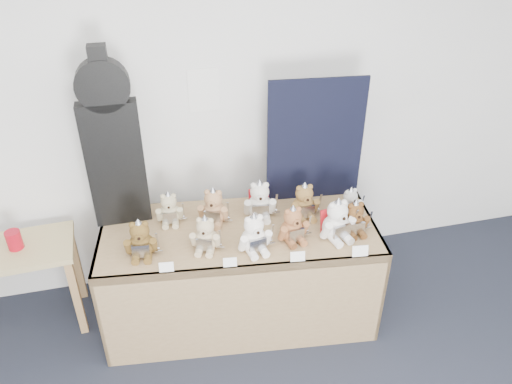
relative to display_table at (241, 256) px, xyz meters
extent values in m
plane|color=white|center=(-0.18, 0.68, 0.75)|extent=(6.00, 0.00, 6.00)
cube|color=white|center=(-0.09, 0.67, 0.91)|extent=(0.21, 0.00, 0.30)
cube|color=olive|center=(0.01, 0.08, 0.13)|extent=(1.90, 0.98, 0.06)
cube|color=olive|center=(-0.04, -0.29, -0.22)|extent=(1.81, 0.24, 0.76)
cube|color=olive|center=(-0.89, 0.19, -0.22)|extent=(0.11, 0.76, 0.76)
cube|color=olive|center=(0.90, -0.03, -0.22)|extent=(0.11, 0.76, 0.76)
cube|color=tan|center=(-1.47, 0.34, 0.06)|extent=(0.83, 0.49, 0.04)
cube|color=olive|center=(-1.10, 0.17, -0.28)|extent=(0.05, 0.05, 0.63)
cube|color=olive|center=(-1.12, 0.54, -0.28)|extent=(0.05, 0.05, 0.63)
cube|color=black|center=(-0.71, 0.38, 0.58)|extent=(0.36, 0.11, 0.84)
cylinder|color=black|center=(-0.71, 0.38, 1.11)|extent=(0.32, 0.11, 0.32)
cube|color=black|center=(-0.71, 0.38, 1.23)|extent=(0.11, 0.09, 0.21)
cube|color=black|center=(0.61, 0.34, 0.61)|extent=(0.66, 0.09, 0.89)
cylinder|color=#B00B1C|center=(-1.42, 0.34, 0.14)|extent=(0.10, 0.10, 0.13)
ellipsoid|color=brown|center=(-0.62, -0.03, 0.23)|extent=(0.18, 0.15, 0.16)
sphere|color=brown|center=(-0.62, -0.03, 0.34)|extent=(0.12, 0.12, 0.12)
cylinder|color=brown|center=(-0.62, -0.08, 0.33)|extent=(0.05, 0.03, 0.05)
sphere|color=black|center=(-0.63, -0.10, 0.33)|extent=(0.02, 0.02, 0.02)
sphere|color=brown|center=(-0.66, -0.03, 0.38)|extent=(0.04, 0.04, 0.04)
sphere|color=brown|center=(-0.58, -0.03, 0.38)|extent=(0.04, 0.04, 0.04)
cylinder|color=brown|center=(-0.70, -0.04, 0.24)|extent=(0.06, 0.09, 0.12)
cylinder|color=brown|center=(-0.54, -0.06, 0.24)|extent=(0.06, 0.09, 0.12)
cylinder|color=brown|center=(-0.66, -0.08, 0.19)|extent=(0.06, 0.11, 0.05)
cylinder|color=brown|center=(-0.59, -0.09, 0.19)|extent=(0.06, 0.11, 0.05)
cube|color=silver|center=(-0.63, -0.09, 0.23)|extent=(0.11, 0.03, 0.09)
cone|color=silver|center=(-0.62, -0.03, 0.39)|extent=(0.10, 0.10, 0.08)
cube|color=silver|center=(-0.52, -0.07, 0.26)|extent=(0.02, 0.04, 0.17)
cube|color=silver|center=(-0.52, -0.07, 0.20)|extent=(0.05, 0.01, 0.01)
ellipsoid|color=#C2AE89|center=(-0.23, -0.07, 0.23)|extent=(0.19, 0.17, 0.15)
sphere|color=#C2AE89|center=(-0.23, -0.07, 0.33)|extent=(0.11, 0.11, 0.11)
cylinder|color=#C2AE89|center=(-0.25, -0.11, 0.32)|extent=(0.05, 0.04, 0.05)
sphere|color=black|center=(-0.25, -0.13, 0.32)|extent=(0.02, 0.02, 0.02)
sphere|color=#C2AE89|center=(-0.26, -0.05, 0.37)|extent=(0.04, 0.04, 0.04)
sphere|color=#C2AE89|center=(-0.20, -0.08, 0.37)|extent=(0.04, 0.04, 0.04)
cylinder|color=#C2AE89|center=(-0.30, -0.06, 0.23)|extent=(0.07, 0.09, 0.11)
cylinder|color=#C2AE89|center=(-0.17, -0.11, 0.23)|extent=(0.07, 0.09, 0.11)
cylinder|color=#C2AE89|center=(-0.28, -0.10, 0.18)|extent=(0.08, 0.11, 0.05)
cylinder|color=#C2AE89|center=(-0.21, -0.13, 0.18)|extent=(0.08, 0.11, 0.05)
cube|color=silver|center=(-0.25, -0.12, 0.23)|extent=(0.10, 0.05, 0.08)
cone|color=silver|center=(-0.23, -0.07, 0.38)|extent=(0.09, 0.09, 0.07)
cube|color=silver|center=(-0.15, -0.13, 0.26)|extent=(0.02, 0.04, 0.16)
cube|color=silver|center=(-0.15, -0.13, 0.20)|extent=(0.05, 0.02, 0.01)
ellipsoid|color=white|center=(0.05, -0.15, 0.23)|extent=(0.18, 0.16, 0.17)
sphere|color=white|center=(0.05, -0.15, 0.35)|extent=(0.12, 0.12, 0.12)
cylinder|color=white|center=(0.06, -0.20, 0.34)|extent=(0.05, 0.03, 0.05)
sphere|color=black|center=(0.06, -0.22, 0.34)|extent=(0.02, 0.02, 0.02)
sphere|color=white|center=(0.02, -0.15, 0.39)|extent=(0.04, 0.04, 0.04)
sphere|color=white|center=(0.09, -0.14, 0.39)|extent=(0.04, 0.04, 0.04)
cylinder|color=white|center=(-0.02, -0.18, 0.24)|extent=(0.06, 0.10, 0.13)
cylinder|color=white|center=(0.14, -0.16, 0.24)|extent=(0.06, 0.10, 0.13)
cylinder|color=white|center=(0.03, -0.21, 0.19)|extent=(0.06, 0.11, 0.05)
cylinder|color=white|center=(0.10, -0.20, 0.19)|extent=(0.06, 0.11, 0.05)
cube|color=silver|center=(0.06, -0.21, 0.24)|extent=(0.11, 0.03, 0.09)
cone|color=silver|center=(0.05, -0.15, 0.40)|extent=(0.10, 0.10, 0.08)
cube|color=silver|center=(0.16, -0.17, 0.27)|extent=(0.02, 0.04, 0.18)
cube|color=silver|center=(0.16, -0.17, 0.20)|extent=(0.05, 0.01, 0.01)
ellipsoid|color=#9C613B|center=(0.31, -0.11, 0.23)|extent=(0.18, 0.16, 0.16)
sphere|color=#9C613B|center=(0.31, -0.11, 0.34)|extent=(0.12, 0.12, 0.12)
cylinder|color=#9C613B|center=(0.32, -0.16, 0.33)|extent=(0.05, 0.03, 0.05)
sphere|color=black|center=(0.32, -0.17, 0.33)|extent=(0.02, 0.02, 0.02)
sphere|color=#9C613B|center=(0.28, -0.11, 0.38)|extent=(0.04, 0.04, 0.04)
sphere|color=#9C613B|center=(0.35, -0.10, 0.38)|extent=(0.04, 0.04, 0.04)
cylinder|color=#9C613B|center=(0.24, -0.14, 0.24)|extent=(0.06, 0.09, 0.12)
cylinder|color=#9C613B|center=(0.39, -0.12, 0.24)|extent=(0.06, 0.09, 0.12)
cylinder|color=#9C613B|center=(0.29, -0.17, 0.18)|extent=(0.06, 0.11, 0.05)
cylinder|color=#9C613B|center=(0.36, -0.16, 0.18)|extent=(0.06, 0.11, 0.05)
cube|color=silver|center=(0.32, -0.17, 0.23)|extent=(0.10, 0.03, 0.09)
cone|color=silver|center=(0.31, -0.11, 0.38)|extent=(0.10, 0.10, 0.08)
cube|color=silver|center=(0.42, -0.12, 0.26)|extent=(0.02, 0.04, 0.17)
cube|color=silver|center=(0.42, -0.12, 0.20)|extent=(0.05, 0.01, 0.01)
ellipsoid|color=white|center=(0.59, -0.15, 0.24)|extent=(0.21, 0.18, 0.18)
sphere|color=white|center=(0.59, -0.15, 0.36)|extent=(0.13, 0.13, 0.13)
cylinder|color=white|center=(0.60, -0.21, 0.35)|extent=(0.06, 0.04, 0.06)
sphere|color=black|center=(0.61, -0.22, 0.35)|extent=(0.02, 0.02, 0.02)
sphere|color=white|center=(0.55, -0.16, 0.41)|extent=(0.04, 0.04, 0.04)
sphere|color=white|center=(0.63, -0.14, 0.41)|extent=(0.04, 0.04, 0.04)
cylinder|color=white|center=(0.51, -0.19, 0.25)|extent=(0.07, 0.11, 0.14)
cylinder|color=white|center=(0.68, -0.16, 0.25)|extent=(0.07, 0.11, 0.14)
cylinder|color=white|center=(0.56, -0.22, 0.19)|extent=(0.07, 0.13, 0.05)
cylinder|color=white|center=(0.64, -0.20, 0.19)|extent=(0.07, 0.13, 0.05)
cube|color=silver|center=(0.61, -0.22, 0.24)|extent=(0.12, 0.04, 0.10)
cone|color=silver|center=(0.59, -0.15, 0.42)|extent=(0.11, 0.11, 0.09)
cube|color=silver|center=(0.71, -0.16, 0.28)|extent=(0.02, 0.05, 0.19)
cube|color=silver|center=(0.71, -0.16, 0.20)|extent=(0.05, 0.02, 0.01)
cube|color=#B3141D|center=(0.58, -0.08, 0.25)|extent=(0.15, 0.06, 0.16)
ellipsoid|color=brown|center=(0.72, -0.13, 0.23)|extent=(0.15, 0.13, 0.15)
sphere|color=brown|center=(0.72, -0.13, 0.33)|extent=(0.11, 0.11, 0.11)
cylinder|color=brown|center=(0.73, -0.17, 0.32)|extent=(0.05, 0.03, 0.05)
sphere|color=black|center=(0.73, -0.19, 0.32)|extent=(0.02, 0.02, 0.02)
sphere|color=brown|center=(0.69, -0.13, 0.37)|extent=(0.04, 0.04, 0.04)
sphere|color=brown|center=(0.76, -0.13, 0.37)|extent=(0.04, 0.04, 0.04)
cylinder|color=brown|center=(0.65, -0.15, 0.23)|extent=(0.04, 0.08, 0.11)
cylinder|color=brown|center=(0.80, -0.15, 0.23)|extent=(0.04, 0.08, 0.11)
cylinder|color=brown|center=(0.69, -0.18, 0.18)|extent=(0.05, 0.10, 0.04)
cylinder|color=brown|center=(0.76, -0.18, 0.18)|extent=(0.05, 0.10, 0.04)
cube|color=silver|center=(0.73, -0.19, 0.23)|extent=(0.10, 0.02, 0.08)
cone|color=silver|center=(0.72, -0.13, 0.37)|extent=(0.09, 0.09, 0.07)
cube|color=silver|center=(0.82, -0.16, 0.26)|extent=(0.01, 0.04, 0.16)
cube|color=silver|center=(0.82, -0.16, 0.20)|extent=(0.05, 0.01, 0.01)
ellipsoid|color=tan|center=(-0.42, 0.28, 0.22)|extent=(0.16, 0.14, 0.14)
sphere|color=tan|center=(-0.42, 0.28, 0.32)|extent=(0.11, 0.11, 0.11)
cylinder|color=tan|center=(-0.42, 0.23, 0.31)|extent=(0.05, 0.03, 0.04)
sphere|color=black|center=(-0.42, 0.22, 0.31)|extent=(0.02, 0.02, 0.02)
sphere|color=tan|center=(-0.45, 0.28, 0.36)|extent=(0.03, 0.03, 0.03)
sphere|color=tan|center=(-0.38, 0.27, 0.36)|extent=(0.03, 0.03, 0.03)
cylinder|color=tan|center=(-0.49, 0.27, 0.23)|extent=(0.05, 0.08, 0.11)
cylinder|color=tan|center=(-0.35, 0.25, 0.23)|extent=(0.05, 0.08, 0.11)
cylinder|color=tan|center=(-0.46, 0.23, 0.18)|extent=(0.05, 0.10, 0.04)
cylinder|color=tan|center=(-0.39, 0.22, 0.18)|extent=(0.05, 0.10, 0.04)
cube|color=silver|center=(-0.42, 0.22, 0.23)|extent=(0.10, 0.03, 0.08)
cone|color=silver|center=(-0.42, 0.28, 0.37)|extent=(0.09, 0.09, 0.07)
cube|color=silver|center=(-0.33, 0.24, 0.25)|extent=(0.02, 0.04, 0.15)
cube|color=silver|center=(-0.33, 0.24, 0.20)|extent=(0.04, 0.01, 0.01)
ellipsoid|color=tan|center=(-0.13, 0.21, 0.23)|extent=(0.20, 0.19, 0.16)
sphere|color=tan|center=(-0.13, 0.21, 0.34)|extent=(0.12, 0.12, 0.12)
cylinder|color=tan|center=(-0.15, 0.16, 0.33)|extent=(0.06, 0.04, 0.05)
sphere|color=black|center=(-0.16, 0.14, 0.33)|extent=(0.02, 0.02, 0.02)
sphere|color=tan|center=(-0.17, 0.22, 0.39)|extent=(0.04, 0.04, 0.04)
sphere|color=tan|center=(-0.09, 0.19, 0.39)|extent=(0.04, 0.04, 0.04)
cylinder|color=tan|center=(-0.21, 0.22, 0.24)|extent=(0.07, 0.10, 0.12)
cylinder|color=tan|center=(-0.07, 0.16, 0.24)|extent=(0.07, 0.10, 0.12)
cylinder|color=tan|center=(-0.19, 0.17, 0.19)|extent=(0.08, 0.12, 0.05)
cylinder|color=tan|center=(-0.12, 0.14, 0.19)|extent=(0.08, 0.12, 0.05)
cube|color=silver|center=(-0.15, 0.15, 0.24)|extent=(0.11, 0.05, 0.09)
cone|color=silver|center=(-0.13, 0.21, 0.39)|extent=(0.10, 0.10, 0.08)
cube|color=silver|center=(-0.05, 0.14, 0.27)|extent=(0.03, 0.04, 0.17)
cube|color=silver|center=(-0.05, 0.14, 0.20)|extent=(0.05, 0.02, 0.01)
ellipsoid|color=silver|center=(0.18, 0.20, 0.24)|extent=(0.20, 0.17, 0.17)
sphere|color=silver|center=(0.18, 0.20, 0.35)|extent=(0.13, 0.13, 0.13)
cylinder|color=silver|center=(0.17, 0.15, 0.34)|extent=(0.06, 0.04, 0.05)
sphere|color=black|center=(0.17, 0.13, 0.34)|extent=(0.02, 0.02, 0.02)
sphere|color=silver|center=(0.14, 0.21, 0.40)|extent=(0.04, 0.04, 0.04)
sphere|color=silver|center=(0.22, 0.19, 0.40)|extent=(0.04, 0.04, 0.04)
cylinder|color=silver|center=(0.09, 0.19, 0.25)|extent=(0.06, 0.10, 0.13)
cylinder|color=silver|center=(0.26, 0.16, 0.25)|extent=(0.06, 0.10, 0.13)
cylinder|color=silver|center=(0.13, 0.15, 0.19)|extent=(0.07, 0.12, 0.05)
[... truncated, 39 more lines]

